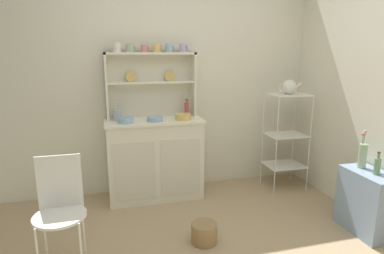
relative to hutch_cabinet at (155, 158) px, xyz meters
The scene contains 21 objects.
wall_back 0.88m from the hutch_cabinet, 45.55° to the left, with size 3.84×0.05×2.50m, color silver.
hutch_cabinet is the anchor object (origin of this frame).
hutch_shelf_unit 0.84m from the hutch_cabinet, 90.00° to the left, with size 0.95×0.18×0.69m.
bakers_rack 1.52m from the hutch_cabinet, ahead, with size 0.43×0.35×1.11m.
side_shelf_blue 2.08m from the hutch_cabinet, 35.19° to the right, with size 0.28×0.48×0.56m, color #849EBC.
wire_chair 1.34m from the hutch_cabinet, 128.14° to the right, with size 0.36×0.36×0.85m.
floor_basket 1.09m from the hutch_cabinet, 75.35° to the right, with size 0.22×0.22×0.17m, color #93754C.
cup_cream_0 1.22m from the hutch_cabinet, 160.08° to the left, with size 0.10×0.08×0.09m.
cup_sage_1 1.18m from the hutch_cabinet, 149.25° to the left, with size 0.09×0.08×0.08m.
cup_rose_2 1.16m from the hutch_cabinet, 117.55° to the left, with size 0.08×0.07×0.08m.
cup_gold_3 1.17m from the hutch_cabinet, 61.46° to the left, with size 0.10×0.08×0.08m.
cup_sky_4 1.18m from the hutch_cabinet, 31.32° to the left, with size 0.09×0.07×0.09m.
cup_lilac_5 1.22m from the hutch_cabinet, 19.34° to the left, with size 0.08×0.07×0.09m.
bowl_mixing_large 0.54m from the hutch_cabinet, 166.16° to the right, with size 0.16×0.16×0.06m, color #8EB2D1.
bowl_floral_medium 0.45m from the hutch_cabinet, 90.00° to the right, with size 0.16×0.16×0.05m, color #8EB2D1.
bowl_cream_small 0.55m from the hutch_cabinet, 13.84° to the right, with size 0.16×0.16×0.06m, color #DBB760.
jam_bottle 0.63m from the hutch_cabinet, 12.90° to the left, with size 0.05×0.05×0.19m.
utensil_jar 0.62m from the hutch_cabinet, 168.29° to the left, with size 0.08×0.08×0.23m.
porcelain_teapot 1.68m from the hutch_cabinet, ahead, with size 0.25×0.16×0.18m.
flower_vase 2.02m from the hutch_cabinet, 32.37° to the right, with size 0.07×0.07×0.34m.
oil_bottle 2.11m from the hutch_cabinet, 36.26° to the right, with size 0.05×0.05×0.20m.
Camera 1 is at (-0.71, -1.93, 1.55)m, focal length 30.01 mm.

